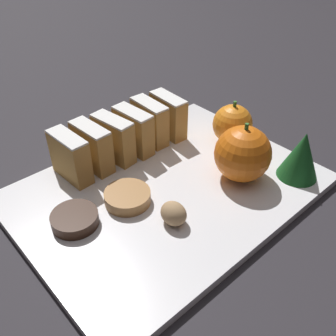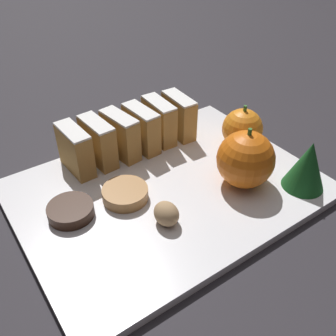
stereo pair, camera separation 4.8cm
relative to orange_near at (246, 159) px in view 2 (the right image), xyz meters
name	(u,v)px [view 2 (the right image)]	position (x,y,z in m)	size (l,w,h in m)	color
ground_plane	(168,193)	(-0.05, -0.09, -0.05)	(6.00, 6.00, 0.00)	#28262B
serving_platter	(168,189)	(-0.05, -0.09, -0.04)	(0.29, 0.39, 0.01)	white
stollen_slice_front	(75,150)	(-0.15, -0.17, -0.01)	(0.07, 0.03, 0.07)	#B28442
stollen_slice_second	(98,142)	(-0.15, -0.14, -0.01)	(0.07, 0.03, 0.07)	#B28442
stollen_slice_third	(120,135)	(-0.15, -0.10, -0.01)	(0.07, 0.03, 0.07)	#B28442
stollen_slice_fourth	(141,129)	(-0.15, -0.07, -0.01)	(0.07, 0.03, 0.07)	#B28442
stollen_slice_fifth	(159,121)	(-0.15, -0.03, -0.01)	(0.07, 0.03, 0.07)	#B28442
stollen_slice_sixth	(179,116)	(-0.15, 0.00, -0.01)	(0.07, 0.03, 0.07)	#B28442
orange_near	(246,159)	(0.00, 0.00, 0.00)	(0.08, 0.08, 0.08)	orange
orange_far	(242,129)	(-0.07, 0.06, -0.01)	(0.06, 0.06, 0.07)	orange
walnut	(166,214)	(0.00, -0.13, -0.02)	(0.03, 0.03, 0.03)	tan
chocolate_cookie	(71,211)	(-0.07, -0.21, -0.03)	(0.06, 0.06, 0.01)	black
gingerbread_cookie	(125,194)	(-0.06, -0.15, -0.03)	(0.06, 0.06, 0.02)	#A3703D
evergreen_sprig	(308,165)	(0.05, 0.06, 0.00)	(0.05, 0.05, 0.07)	#195623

